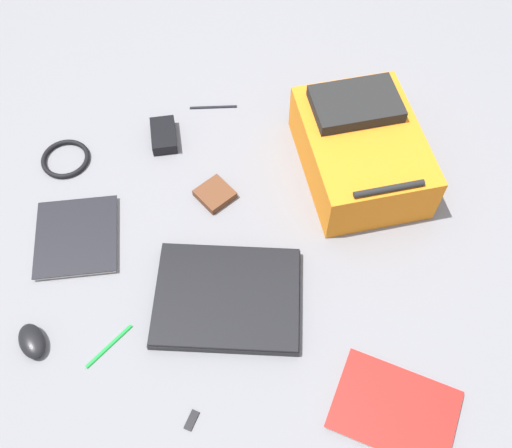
% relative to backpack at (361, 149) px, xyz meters
% --- Properties ---
extents(ground_plane, '(3.57, 3.57, 0.00)m').
position_rel_backpack_xyz_m(ground_plane, '(0.32, 0.21, -0.08)').
color(ground_plane, slate).
extents(backpack, '(0.37, 0.45, 0.18)m').
position_rel_backpack_xyz_m(backpack, '(0.00, 0.00, 0.00)').
color(backpack, orange).
rests_on(backpack, ground_plane).
extents(laptop, '(0.36, 0.29, 0.03)m').
position_rel_backpack_xyz_m(laptop, '(0.35, 0.40, -0.07)').
color(laptop, black).
rests_on(laptop, ground_plane).
extents(book_comic, '(0.31, 0.27, 0.02)m').
position_rel_backpack_xyz_m(book_comic, '(-0.03, 0.67, -0.07)').
color(book_comic, silver).
rests_on(book_comic, ground_plane).
extents(book_blue, '(0.23, 0.25, 0.02)m').
position_rel_backpack_xyz_m(book_blue, '(0.74, 0.23, -0.07)').
color(book_blue, silver).
rests_on(book_blue, ground_plane).
extents(computer_mouse, '(0.10, 0.11, 0.03)m').
position_rel_backpack_xyz_m(computer_mouse, '(0.80, 0.52, -0.06)').
color(computer_mouse, black).
rests_on(computer_mouse, ground_plane).
extents(cable_coil, '(0.14, 0.14, 0.01)m').
position_rel_backpack_xyz_m(cable_coil, '(0.81, -0.02, -0.07)').
color(cable_coil, black).
rests_on(cable_coil, ground_plane).
extents(power_brick, '(0.09, 0.13, 0.03)m').
position_rel_backpack_xyz_m(power_brick, '(0.54, -0.10, -0.06)').
color(power_brick, black).
rests_on(power_brick, ground_plane).
extents(pen_black, '(0.14, 0.02, 0.01)m').
position_rel_backpack_xyz_m(pen_black, '(0.41, -0.22, -0.08)').
color(pen_black, black).
rests_on(pen_black, ground_plane).
extents(pen_blue, '(0.10, 0.11, 0.01)m').
position_rel_backpack_xyz_m(pen_blue, '(0.62, 0.52, -0.08)').
color(pen_blue, '#198C33').
rests_on(pen_blue, ground_plane).
extents(earbud_pouch, '(0.12, 0.12, 0.02)m').
position_rel_backpack_xyz_m(earbud_pouch, '(0.39, 0.10, -0.07)').
color(earbud_pouch, '#59331E').
rests_on(earbud_pouch, ground_plane).
extents(usb_stick, '(0.03, 0.05, 0.01)m').
position_rel_backpack_xyz_m(usb_stick, '(0.42, 0.69, -0.08)').
color(usb_stick, black).
rests_on(usb_stick, ground_plane).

